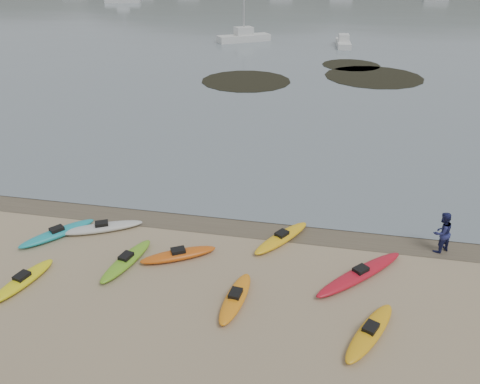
# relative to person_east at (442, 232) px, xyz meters

# --- Properties ---
(ground) EXTENTS (600.00, 600.00, 0.00)m
(ground) POSITION_rel_person_east_xyz_m (-8.61, 0.80, -0.91)
(ground) COLOR tan
(ground) RESTS_ON ground
(wet_sand) EXTENTS (60.00, 60.00, 0.00)m
(wet_sand) POSITION_rel_person_east_xyz_m (-8.61, 0.50, -0.90)
(wet_sand) COLOR brown
(wet_sand) RESTS_ON ground
(kayaks) EXTENTS (23.62, 8.75, 0.34)m
(kayaks) POSITION_rel_person_east_xyz_m (-9.24, -3.15, -0.74)
(kayaks) COLOR yellow
(kayaks) RESTS_ON ground
(person_east) EXTENTS (1.11, 1.07, 1.81)m
(person_east) POSITION_rel_person_east_xyz_m (0.00, 0.00, 0.00)
(person_east) COLOR navy
(person_east) RESTS_ON ground
(kelp_mats) EXTENTS (21.26, 16.46, 0.04)m
(kelp_mats) POSITION_rel_person_east_xyz_m (-5.75, 30.12, -0.88)
(kelp_mats) COLOR black
(kelp_mats) RESTS_ON water
(moored_boats) EXTENTS (103.94, 82.16, 1.19)m
(moored_boats) POSITION_rel_person_east_xyz_m (-0.76, 85.44, -0.36)
(moored_boats) COLOR silver
(moored_boats) RESTS_ON ground
(far_hills) EXTENTS (550.00, 135.00, 80.00)m
(far_hills) POSITION_rel_person_east_xyz_m (30.77, 194.77, -16.83)
(far_hills) COLOR #384235
(far_hills) RESTS_ON ground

